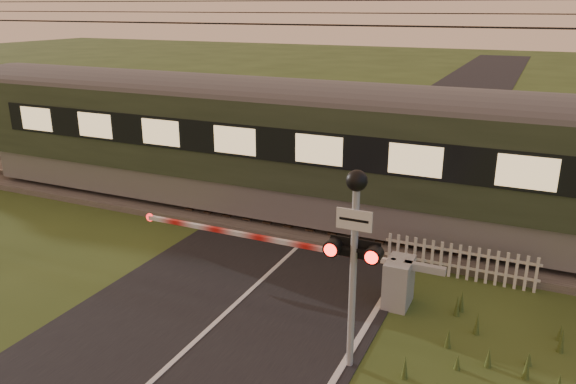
% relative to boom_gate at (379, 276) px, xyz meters
% --- Properties ---
extents(ground, '(160.00, 160.00, 0.00)m').
position_rel_boom_gate_xyz_m(ground, '(-2.66, -2.84, -0.58)').
color(ground, '#32441A').
rests_on(ground, ground).
extents(road, '(6.00, 140.00, 0.03)m').
position_rel_boom_gate_xyz_m(road, '(-2.64, -3.07, -0.57)').
color(road, black).
rests_on(road, ground).
extents(track_bed, '(140.00, 3.40, 0.39)m').
position_rel_boom_gate_xyz_m(track_bed, '(-2.66, 3.66, -0.52)').
color(track_bed, '#47423D').
rests_on(track_bed, ground).
extents(overhead_wires, '(120.00, 0.62, 0.62)m').
position_rel_boom_gate_xyz_m(overhead_wires, '(-2.66, 3.66, 5.14)').
color(overhead_wires, black).
rests_on(overhead_wires, ground).
extents(boom_gate, '(7.36, 0.79, 1.05)m').
position_rel_boom_gate_xyz_m(boom_gate, '(0.00, 0.00, 0.00)').
color(boom_gate, gray).
rests_on(boom_gate, ground).
extents(crossing_signal, '(0.90, 0.36, 3.55)m').
position_rel_boom_gate_xyz_m(crossing_signal, '(0.18, -2.43, 1.86)').
color(crossing_signal, gray).
rests_on(crossing_signal, ground).
extents(picket_fence, '(3.46, 0.07, 0.83)m').
position_rel_boom_gate_xyz_m(picket_fence, '(1.39, 1.76, -0.16)').
color(picket_fence, silver).
rests_on(picket_fence, ground).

